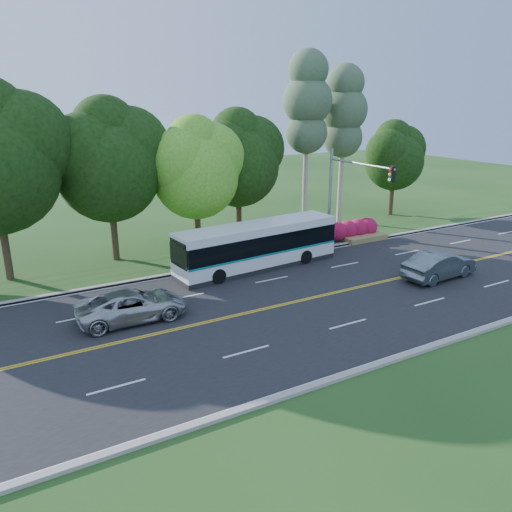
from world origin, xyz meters
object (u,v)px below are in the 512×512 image
traffic_signal (348,187)px  transit_bus (257,246)px  sedan (439,265)px  suv (132,305)px

traffic_signal → transit_bus: bearing=176.6°
sedan → transit_bus: bearing=46.7°
traffic_signal → sedan: bearing=-75.0°
traffic_signal → sedan: traffic_signal is taller
transit_bus → sedan: bearing=-44.5°
traffic_signal → suv: 16.57m
sedan → suv: bearing=75.8°
traffic_signal → transit_bus: 7.44m
traffic_signal → transit_bus: size_ratio=0.64×
traffic_signal → sedan: size_ratio=1.43×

